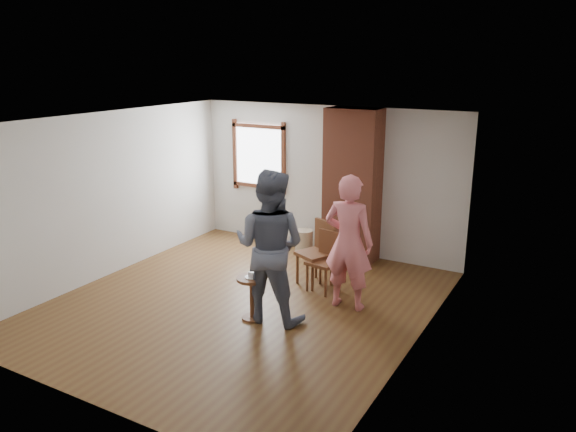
% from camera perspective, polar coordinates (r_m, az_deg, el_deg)
% --- Properties ---
extents(ground, '(5.50, 5.50, 0.00)m').
position_cam_1_polar(ground, '(8.14, -4.73, -8.87)').
color(ground, brown).
rests_on(ground, ground).
extents(room_shell, '(5.04, 5.52, 2.62)m').
position_cam_1_polar(room_shell, '(8.09, -2.95, 4.51)').
color(room_shell, silver).
rests_on(room_shell, ground).
extents(brick_chimney, '(0.90, 0.50, 2.60)m').
position_cam_1_polar(brick_chimney, '(9.55, 6.55, 3.06)').
color(brick_chimney, '#A7543B').
rests_on(brick_chimney, ground).
extents(stoneware_crock, '(0.41, 0.41, 0.41)m').
position_cam_1_polar(stoneware_crock, '(10.11, 1.64, -2.56)').
color(stoneware_crock, tan).
rests_on(stoneware_crock, ground).
extents(dark_pot, '(0.19, 0.19, 0.16)m').
position_cam_1_polar(dark_pot, '(10.35, -0.58, -2.82)').
color(dark_pot, black).
rests_on(dark_pot, ground).
extents(dining_chair_left, '(0.61, 0.61, 0.99)m').
position_cam_1_polar(dining_chair_left, '(8.63, 3.14, -3.39)').
color(dining_chair_left, brown).
rests_on(dining_chair_left, ground).
extents(dining_chair_right, '(0.48, 0.48, 0.89)m').
position_cam_1_polar(dining_chair_right, '(8.44, 3.90, -4.25)').
color(dining_chair_right, brown).
rests_on(dining_chair_right, ground).
extents(side_table, '(0.40, 0.40, 0.60)m').
position_cam_1_polar(side_table, '(7.53, -3.70, -7.61)').
color(side_table, brown).
rests_on(side_table, ground).
extents(cake_plate, '(0.18, 0.18, 0.01)m').
position_cam_1_polar(cake_plate, '(7.45, -3.73, -6.20)').
color(cake_plate, white).
rests_on(cake_plate, side_table).
extents(cake_slice, '(0.08, 0.07, 0.06)m').
position_cam_1_polar(cake_slice, '(7.43, -3.67, -5.97)').
color(cake_slice, silver).
rests_on(cake_slice, cake_plate).
extents(man, '(1.07, 0.88, 2.04)m').
position_cam_1_polar(man, '(7.32, -1.86, -3.10)').
color(man, '#121A32').
rests_on(man, ground).
extents(person_pink, '(0.72, 0.49, 1.90)m').
position_cam_1_polar(person_pink, '(7.73, 6.17, -2.68)').
color(person_pink, '#EF777E').
rests_on(person_pink, ground).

